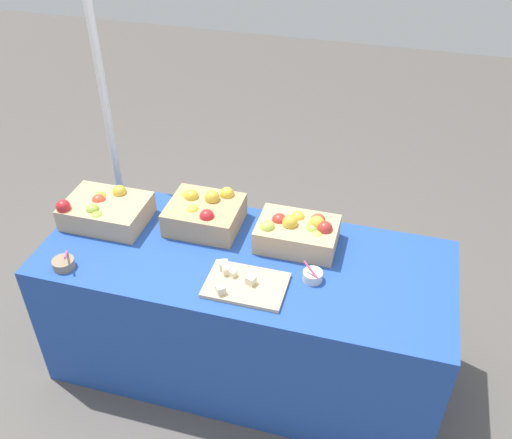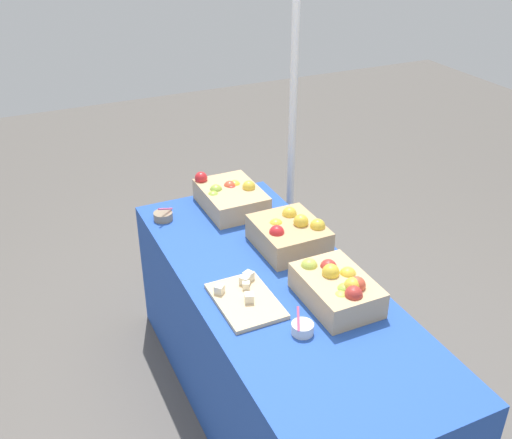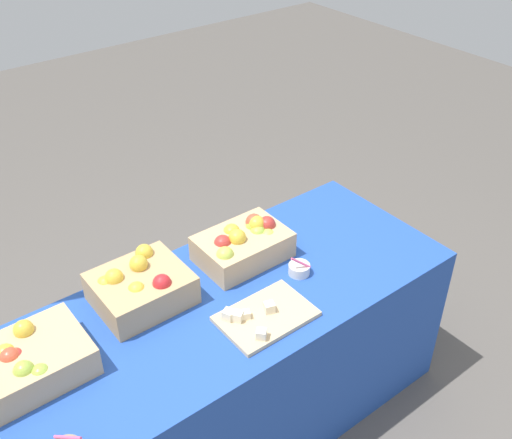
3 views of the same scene
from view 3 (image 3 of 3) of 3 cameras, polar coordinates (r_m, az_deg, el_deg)
The scene contains 7 objects.
ground_plane at distance 2.90m, azimuth -2.62°, elevation -18.35°, with size 10.00×10.00×0.00m, color #56514C.
table at distance 2.61m, azimuth -2.84°, elevation -13.48°, with size 1.90×0.76×0.74m, color #234CAD.
apple_crate_left at distance 2.17m, azimuth -21.01°, elevation -12.59°, with size 0.40×0.29×0.16m.
apple_crate_middle at distance 2.33m, azimuth -10.92°, elevation -6.26°, with size 0.34×0.30×0.17m.
apple_crate_right at distance 2.50m, azimuth -1.14°, elevation -2.26°, with size 0.37×0.26×0.16m.
cutting_board_front at distance 2.26m, azimuth 0.73°, elevation -9.15°, with size 0.35×0.24×0.06m.
sample_bowl_near at distance 2.45m, azimuth 4.12°, elevation -4.70°, with size 0.09×0.09×0.10m.
Camera 3 is at (-0.96, -1.45, 2.32)m, focal length 42.19 mm.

